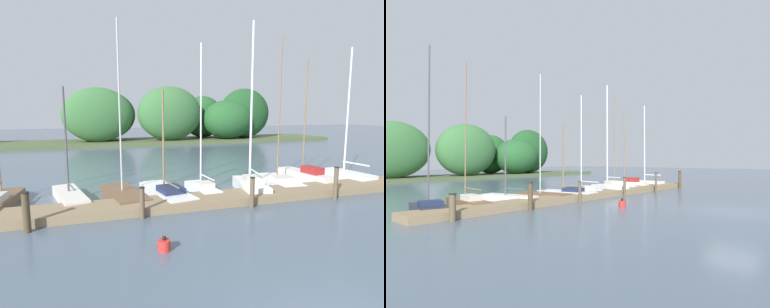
# 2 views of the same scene
# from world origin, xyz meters

# --- Properties ---
(ground) EXTENTS (160.00, 160.00, 0.00)m
(ground) POSITION_xyz_m (0.00, 0.00, 0.00)
(ground) COLOR #4C5B6B
(dock_pier) EXTENTS (24.73, 1.80, 0.35)m
(dock_pier) POSITION_xyz_m (0.00, 8.99, 0.17)
(dock_pier) COLOR #847051
(dock_pier) RESTS_ON ground
(far_shore) EXTENTS (59.45, 8.57, 7.49)m
(far_shore) POSITION_xyz_m (-1.12, 37.20, 3.19)
(far_shore) COLOR #4C5B38
(far_shore) RESTS_ON ground
(sailboat_0) EXTENTS (1.98, 3.43, 8.37)m
(sailboat_0) POSITION_xyz_m (-10.33, 11.01, 0.34)
(sailboat_0) COLOR #232833
(sailboat_0) RESTS_ON ground
(sailboat_1) EXTENTS (1.30, 4.14, 8.04)m
(sailboat_1) POSITION_xyz_m (-8.22, 11.18, 0.34)
(sailboat_1) COLOR brown
(sailboat_1) RESTS_ON ground
(sailboat_2) EXTENTS (1.91, 4.08, 5.25)m
(sailboat_2) POSITION_xyz_m (-5.46, 11.37, 0.28)
(sailboat_2) COLOR silver
(sailboat_2) RESTS_ON ground
(sailboat_3) EXTENTS (2.10, 4.08, 8.28)m
(sailboat_3) POSITION_xyz_m (-3.05, 10.90, 0.29)
(sailboat_3) COLOR brown
(sailboat_3) RESTS_ON ground
(sailboat_4) EXTENTS (2.07, 4.61, 5.13)m
(sailboat_4) POSITION_xyz_m (-1.03, 10.64, 0.28)
(sailboat_4) COLOR white
(sailboat_4) RESTS_ON ground
(sailboat_5) EXTENTS (1.14, 3.04, 7.43)m
(sailboat_5) POSITION_xyz_m (0.88, 10.73, 0.38)
(sailboat_5) COLOR white
(sailboat_5) RESTS_ON ground
(sailboat_6) EXTENTS (1.78, 3.46, 8.54)m
(sailboat_6) POSITION_xyz_m (3.36, 10.19, 0.51)
(sailboat_6) COLOR white
(sailboat_6) RESTS_ON ground
(sailboat_7) EXTENTS (1.64, 3.91, 8.23)m
(sailboat_7) POSITION_xyz_m (5.65, 11.09, 0.30)
(sailboat_7) COLOR white
(sailboat_7) RESTS_ON ground
(sailboat_8) EXTENTS (1.32, 4.18, 7.20)m
(sailboat_8) POSITION_xyz_m (7.63, 11.37, 0.41)
(sailboat_8) COLOR silver
(sailboat_8) RESTS_ON ground
(sailboat_9) EXTENTS (1.52, 3.39, 7.81)m
(sailboat_9) POSITION_xyz_m (10.10, 10.81, 0.41)
(sailboat_9) COLOR white
(sailboat_9) RESTS_ON ground
(mooring_piling_0) EXTENTS (0.32, 0.32, 1.17)m
(mooring_piling_0) POSITION_xyz_m (-10.70, 7.82, 0.59)
(mooring_piling_0) COLOR brown
(mooring_piling_0) RESTS_ON ground
(mooring_piling_1) EXTENTS (0.28, 0.28, 1.43)m
(mooring_piling_1) POSITION_xyz_m (-6.55, 7.77, 0.72)
(mooring_piling_1) COLOR #4C3D28
(mooring_piling_1) RESTS_ON ground
(mooring_piling_2) EXTENTS (0.22, 0.22, 1.26)m
(mooring_piling_2) POSITION_xyz_m (-2.57, 7.92, 0.64)
(mooring_piling_2) COLOR brown
(mooring_piling_2) RESTS_ON ground
(mooring_piling_3) EXTENTS (0.23, 0.23, 1.35)m
(mooring_piling_3) POSITION_xyz_m (2.16, 7.84, 0.68)
(mooring_piling_3) COLOR brown
(mooring_piling_3) RESTS_ON ground
(mooring_piling_4) EXTENTS (0.22, 0.22, 1.57)m
(mooring_piling_4) POSITION_xyz_m (6.54, 7.75, 0.79)
(mooring_piling_4) COLOR brown
(mooring_piling_4) RESTS_ON ground
(mooring_piling_5) EXTENTS (0.30, 0.30, 1.54)m
(mooring_piling_5) POSITION_xyz_m (11.34, 7.92, 0.78)
(mooring_piling_5) COLOR #4C3D28
(mooring_piling_5) RESTS_ON ground
(channel_buoy_0) EXTENTS (0.38, 0.38, 0.46)m
(channel_buoy_0) POSITION_xyz_m (-2.37, 4.97, 0.18)
(channel_buoy_0) COLOR red
(channel_buoy_0) RESTS_ON ground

